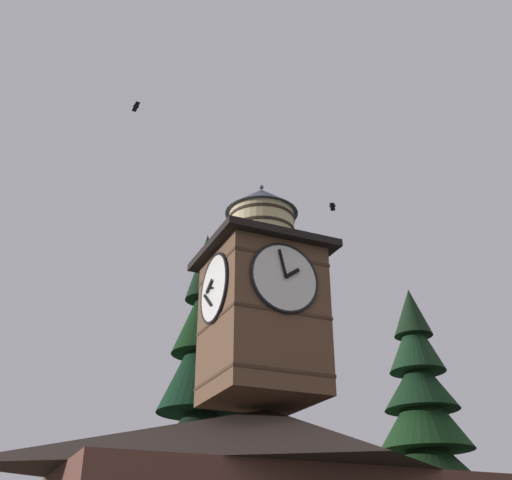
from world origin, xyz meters
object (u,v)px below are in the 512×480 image
at_px(moon, 182,446).
at_px(flying_bird_low, 332,206).
at_px(clock_tower, 262,298).
at_px(pine_tree_behind, 200,425).
at_px(pine_tree_aside, 426,441).
at_px(flying_bird_high, 136,106).

xyz_separation_m(moon, flying_bird_low, (6.28, 38.75, 3.97)).
height_order(clock_tower, flying_bird_low, flying_bird_low).
distance_m(pine_tree_behind, pine_tree_aside, 10.14).
height_order(pine_tree_aside, flying_bird_high, flying_bird_high).
height_order(pine_tree_behind, flying_bird_high, flying_bird_high).
bearing_deg(pine_tree_behind, clock_tower, 93.98).
distance_m(pine_tree_behind, moon, 37.91).
bearing_deg(moon, pine_tree_aside, 88.94).
bearing_deg(clock_tower, pine_tree_aside, -154.52).
xyz_separation_m(clock_tower, pine_tree_aside, (-9.81, -4.68, -3.23)).
bearing_deg(flying_bird_low, pine_tree_behind, -31.16).
xyz_separation_m(pine_tree_behind, moon, (-10.80, -36.01, 4.88)).
bearing_deg(pine_tree_behind, pine_tree_aside, 179.87).
height_order(pine_tree_behind, flying_bird_low, flying_bird_low).
relative_size(pine_tree_aside, moon, 8.03).
bearing_deg(flying_bird_low, clock_tower, 25.08).
bearing_deg(moon, flying_bird_low, 80.79).
bearing_deg(pine_tree_behind, flying_bird_high, 30.92).
height_order(flying_bird_high, flying_bird_low, flying_bird_high).
relative_size(flying_bird_high, flying_bird_low, 0.98).
distance_m(pine_tree_behind, flying_bird_low, 10.30).
bearing_deg(flying_bird_low, flying_bird_high, -2.12).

